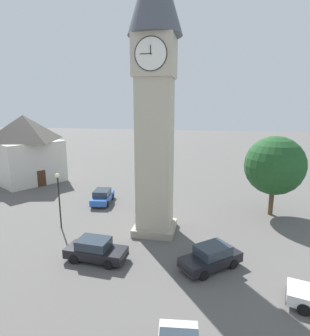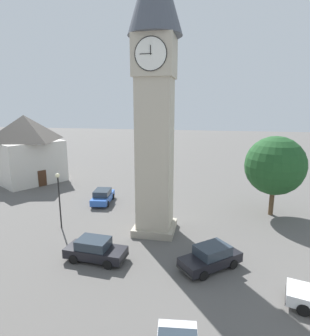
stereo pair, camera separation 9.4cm
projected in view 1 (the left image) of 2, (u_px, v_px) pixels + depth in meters
The scene contains 9 objects.
ground_plane at pixel (155, 231), 23.61m from camera, with size 200.00×200.00×0.00m, color #565451.
clock_tower at pixel (155, 71), 20.82m from camera, with size 4.02×4.02×21.93m.
car_red_corner at pixel (211, 257), 18.09m from camera, with size 4.21×3.99×1.53m.
car_white_side at pixel (95, 250), 19.00m from camera, with size 4.23×2.02×1.53m.
car_black_far at pixel (102, 196), 30.20m from camera, with size 2.20×4.31×1.53m.
pedestrian at pixel (137, 199), 28.55m from camera, with size 0.38×0.48×1.69m.
tree at pixel (275, 166), 26.18m from camera, with size 5.52×5.52×7.61m.
building_corner_back at pixel (26, 148), 38.29m from camera, with size 11.16×11.10×9.09m.
lamp_post at pixel (59, 192), 23.44m from camera, with size 0.36×0.36×4.86m.
Camera 1 is at (-4.26, 21.47, 10.31)m, focal length 29.99 mm.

